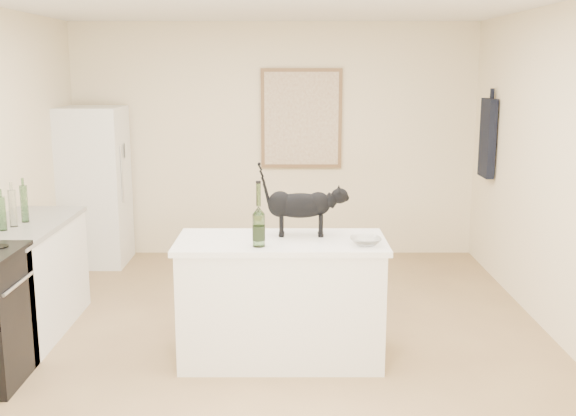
% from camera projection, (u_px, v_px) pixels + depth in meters
% --- Properties ---
extents(floor, '(5.50, 5.50, 0.00)m').
position_uv_depth(floor, '(269.00, 347.00, 5.30)').
color(floor, '#A58457').
rests_on(floor, ground).
extents(wall_back, '(4.50, 0.00, 4.50)m').
position_uv_depth(wall_back, '(275.00, 141.00, 7.73)').
color(wall_back, beige).
rests_on(wall_back, ground).
extents(wall_front, '(4.50, 0.00, 4.50)m').
position_uv_depth(wall_front, '(244.00, 309.00, 2.35)').
color(wall_front, beige).
rests_on(wall_front, ground).
extents(wall_right, '(0.00, 5.50, 5.50)m').
position_uv_depth(wall_right, '(575.00, 180.00, 5.04)').
color(wall_right, beige).
rests_on(wall_right, ground).
extents(island_base, '(1.44, 0.67, 0.86)m').
position_uv_depth(island_base, '(281.00, 302.00, 5.02)').
color(island_base, white).
rests_on(island_base, floor).
extents(island_top, '(1.50, 0.70, 0.04)m').
position_uv_depth(island_top, '(281.00, 242.00, 4.93)').
color(island_top, white).
rests_on(island_top, island_base).
extents(left_cabinets, '(0.60, 1.40, 0.86)m').
position_uv_depth(left_cabinets, '(26.00, 281.00, 5.51)').
color(left_cabinets, white).
rests_on(left_cabinets, floor).
extents(left_countertop, '(0.62, 1.44, 0.04)m').
position_uv_depth(left_countertop, '(21.00, 226.00, 5.42)').
color(left_countertop, gray).
rests_on(left_countertop, left_cabinets).
extents(fridge, '(0.68, 0.68, 1.70)m').
position_uv_depth(fridge, '(93.00, 186.00, 7.43)').
color(fridge, white).
rests_on(fridge, floor).
extents(artwork_frame, '(0.90, 0.03, 1.10)m').
position_uv_depth(artwork_frame, '(301.00, 119.00, 7.66)').
color(artwork_frame, brown).
rests_on(artwork_frame, wall_back).
extents(artwork_canvas, '(0.82, 0.00, 1.02)m').
position_uv_depth(artwork_canvas, '(301.00, 119.00, 7.64)').
color(artwork_canvas, beige).
rests_on(artwork_canvas, wall_back).
extents(hanging_garment, '(0.08, 0.34, 0.80)m').
position_uv_depth(hanging_garment, '(488.00, 138.00, 7.03)').
color(hanging_garment, black).
rests_on(hanging_garment, wall_right).
extents(black_cat, '(0.58, 0.18, 0.40)m').
position_uv_depth(black_cat, '(300.00, 209.00, 5.00)').
color(black_cat, black).
rests_on(black_cat, island_top).
extents(wine_bottle, '(0.10, 0.10, 0.40)m').
position_uv_depth(wine_bottle, '(259.00, 218.00, 4.69)').
color(wine_bottle, '#305823').
rests_on(wine_bottle, island_top).
extents(glass_bowl, '(0.22, 0.22, 0.05)m').
position_uv_depth(glass_bowl, '(366.00, 241.00, 4.76)').
color(glass_bowl, silver).
rests_on(glass_bowl, island_top).
extents(fridge_paper, '(0.03, 0.12, 0.16)m').
position_uv_depth(fridge_paper, '(125.00, 150.00, 7.41)').
color(fridge_paper, silver).
rests_on(fridge_paper, fridge).
extents(counter_bottle_cluster, '(0.12, 0.35, 0.29)m').
position_uv_depth(counter_bottle_cluster, '(14.00, 208.00, 5.32)').
color(counter_bottle_cluster, '#1A4E1F').
rests_on(counter_bottle_cluster, left_countertop).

